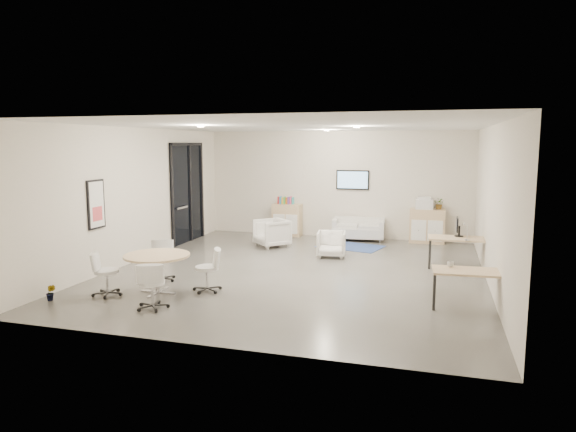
{
  "coord_description": "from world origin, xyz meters",
  "views": [
    {
      "loc": [
        2.93,
        -10.79,
        2.81
      ],
      "look_at": [
        -0.33,
        0.4,
        1.17
      ],
      "focal_mm": 32.0,
      "sensor_mm": 36.0,
      "label": 1
    }
  ],
  "objects_px": {
    "loveseat": "(358,230)",
    "desk_front": "(471,274)",
    "sideboard_left": "(287,220)",
    "sideboard_right": "(427,226)",
    "desk_rear": "(459,241)",
    "armchair_right": "(331,243)",
    "round_table": "(157,259)",
    "armchair_left": "(272,232)"
  },
  "relations": [
    {
      "from": "loveseat",
      "to": "desk_front",
      "type": "xyz_separation_m",
      "value": [
        2.8,
        -5.83,
        0.3
      ]
    },
    {
      "from": "sideboard_left",
      "to": "loveseat",
      "type": "relative_size",
      "value": 0.63
    },
    {
      "from": "sideboard_right",
      "to": "desk_rear",
      "type": "relative_size",
      "value": 0.71
    },
    {
      "from": "armchair_right",
      "to": "loveseat",
      "type": "bearing_deg",
      "value": 74.56
    },
    {
      "from": "desk_rear",
      "to": "desk_front",
      "type": "xyz_separation_m",
      "value": [
        0.09,
        -3.01,
        -0.03
      ]
    },
    {
      "from": "loveseat",
      "to": "round_table",
      "type": "relative_size",
      "value": 1.26
    },
    {
      "from": "desk_rear",
      "to": "round_table",
      "type": "distance_m",
      "value": 6.67
    },
    {
      "from": "armchair_left",
      "to": "round_table",
      "type": "relative_size",
      "value": 0.68
    },
    {
      "from": "sideboard_right",
      "to": "armchair_right",
      "type": "relative_size",
      "value": 1.37
    },
    {
      "from": "armchair_right",
      "to": "desk_front",
      "type": "xyz_separation_m",
      "value": [
        3.11,
        -3.36,
        0.24
      ]
    },
    {
      "from": "sideboard_left",
      "to": "armchair_right",
      "type": "bearing_deg",
      "value": -53.53
    },
    {
      "from": "sideboard_right",
      "to": "round_table",
      "type": "height_order",
      "value": "sideboard_right"
    },
    {
      "from": "desk_rear",
      "to": "sideboard_left",
      "type": "bearing_deg",
      "value": 147.12
    },
    {
      "from": "sideboard_right",
      "to": "armchair_left",
      "type": "distance_m",
      "value": 4.47
    },
    {
      "from": "desk_rear",
      "to": "round_table",
      "type": "bearing_deg",
      "value": -148.38
    },
    {
      "from": "round_table",
      "to": "armchair_right",
      "type": "bearing_deg",
      "value": 58.07
    },
    {
      "from": "sideboard_right",
      "to": "desk_rear",
      "type": "distance_m",
      "value": 3.03
    },
    {
      "from": "sideboard_left",
      "to": "round_table",
      "type": "distance_m",
      "value": 6.68
    },
    {
      "from": "armchair_left",
      "to": "round_table",
      "type": "distance_m",
      "value": 4.92
    },
    {
      "from": "desk_rear",
      "to": "desk_front",
      "type": "relative_size",
      "value": 1.04
    },
    {
      "from": "round_table",
      "to": "sideboard_left",
      "type": "bearing_deg",
      "value": 84.74
    },
    {
      "from": "desk_front",
      "to": "armchair_right",
      "type": "bearing_deg",
      "value": 129.14
    },
    {
      "from": "sideboard_right",
      "to": "loveseat",
      "type": "distance_m",
      "value": 1.97
    },
    {
      "from": "sideboard_right",
      "to": "armchair_right",
      "type": "distance_m",
      "value": 3.44
    },
    {
      "from": "loveseat",
      "to": "desk_rear",
      "type": "height_order",
      "value": "desk_rear"
    },
    {
      "from": "sideboard_left",
      "to": "loveseat",
      "type": "xyz_separation_m",
      "value": [
        2.23,
        -0.13,
        -0.18
      ]
    },
    {
      "from": "armchair_left",
      "to": "round_table",
      "type": "xyz_separation_m",
      "value": [
        -0.69,
        -4.87,
        0.25
      ]
    },
    {
      "from": "sideboard_left",
      "to": "sideboard_right",
      "type": "relative_size",
      "value": 1.0
    },
    {
      "from": "sideboard_left",
      "to": "desk_rear",
      "type": "relative_size",
      "value": 0.71
    },
    {
      "from": "round_table",
      "to": "sideboard_right",
      "type": "bearing_deg",
      "value": 54.15
    },
    {
      "from": "sideboard_left",
      "to": "round_table",
      "type": "xyz_separation_m",
      "value": [
        -0.61,
        -6.65,
        0.18
      ]
    },
    {
      "from": "sideboard_right",
      "to": "armchair_right",
      "type": "bearing_deg",
      "value": -131.3
    },
    {
      "from": "sideboard_left",
      "to": "desk_rear",
      "type": "bearing_deg",
      "value": -30.8
    },
    {
      "from": "desk_rear",
      "to": "desk_front",
      "type": "height_order",
      "value": "desk_rear"
    },
    {
      "from": "sideboard_right",
      "to": "armchair_left",
      "type": "relative_size",
      "value": 1.17
    },
    {
      "from": "sideboard_left",
      "to": "round_table",
      "type": "relative_size",
      "value": 0.8
    },
    {
      "from": "sideboard_left",
      "to": "armchair_left",
      "type": "relative_size",
      "value": 1.18
    },
    {
      "from": "sideboard_left",
      "to": "sideboard_right",
      "type": "distance_m",
      "value": 4.18
    },
    {
      "from": "loveseat",
      "to": "desk_rear",
      "type": "distance_m",
      "value": 3.92
    },
    {
      "from": "sideboard_left",
      "to": "desk_front",
      "type": "bearing_deg",
      "value": -49.81
    },
    {
      "from": "desk_front",
      "to": "sideboard_right",
      "type": "bearing_deg",
      "value": 94.45
    },
    {
      "from": "round_table",
      "to": "loveseat",
      "type": "bearing_deg",
      "value": 66.45
    }
  ]
}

